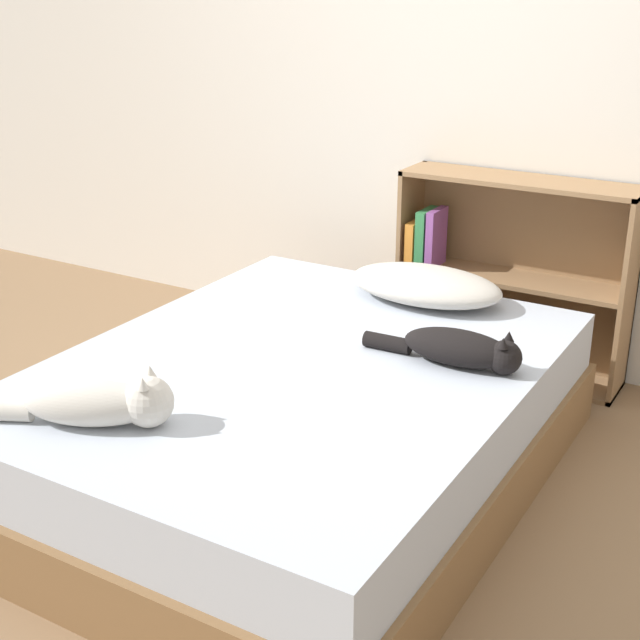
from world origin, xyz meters
TOP-DOWN VIEW (x-y plane):
  - ground_plane at (0.00, 0.00)m, footprint 8.00×8.00m
  - wall_back at (0.00, 1.40)m, footprint 8.00×0.06m
  - bed at (0.00, 0.00)m, footprint 1.51×1.96m
  - pillow at (0.11, 0.76)m, footprint 0.62×0.37m
  - cat_light at (-0.25, -0.65)m, footprint 0.55×0.34m
  - cat_dark at (0.48, 0.25)m, footprint 0.55×0.17m
  - bookshelf at (0.28, 1.27)m, footprint 0.98×0.26m

SIDE VIEW (x-z plane):
  - ground_plane at x=0.00m, z-range 0.00..0.00m
  - bed at x=0.00m, z-range 0.00..0.44m
  - bookshelf at x=0.28m, z-range 0.01..0.87m
  - cat_dark at x=0.48m, z-range 0.43..0.57m
  - pillow at x=0.11m, z-range 0.44..0.57m
  - cat_light at x=-0.25m, z-range 0.42..0.59m
  - wall_back at x=0.00m, z-range 0.00..2.50m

